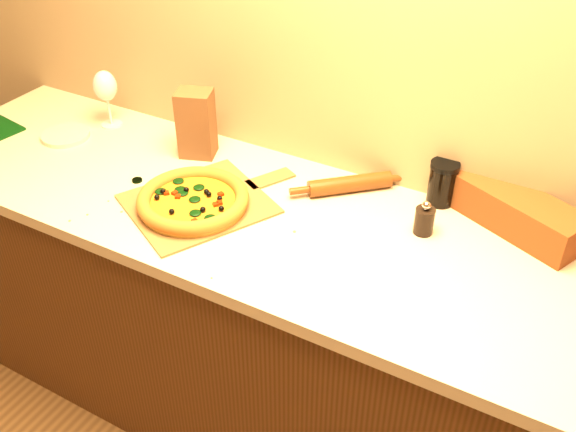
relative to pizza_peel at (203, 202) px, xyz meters
The scene contains 12 objects.
cabinet 0.61m from the pizza_peel, ahead, with size 2.80×0.65×0.86m, color #41260E.
countertop 0.39m from the pizza_peel, ahead, with size 2.84×0.68×0.04m, color beige.
pizza_peel is the anchor object (origin of this frame).
pizza 0.04m from the pizza_peel, 102.12° to the right, with size 0.32×0.32×0.05m.
bottle_cap 0.25m from the pizza_peel, behind, with size 0.03×0.03×0.01m, color black.
pepper_grinder 0.64m from the pizza_peel, 16.40° to the left, with size 0.05×0.05×0.10m.
rolling_pin 0.44m from the pizza_peel, 37.55° to the left, with size 0.29×0.27×0.05m.
bread_bag 0.88m from the pizza_peel, 21.94° to the left, with size 0.40×0.13×0.11m, color #613012.
wine_glass 0.63m from the pizza_peel, 156.63° to the left, with size 0.08×0.08×0.20m.
paper_bag 0.31m from the pizza_peel, 127.69° to the left, with size 0.11×0.09×0.22m, color brown.
dark_jar 0.70m from the pizza_peel, 29.63° to the left, with size 0.08×0.08×0.13m.
side_plate 0.65m from the pizza_peel, behind, with size 0.16×0.16×0.02m, color beige.
Camera 1 is at (0.58, 0.16, 1.97)m, focal length 40.00 mm.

